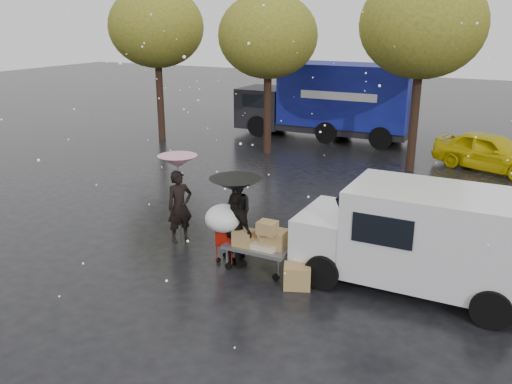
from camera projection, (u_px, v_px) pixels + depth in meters
The scene contains 14 objects.
ground at pixel (216, 255), 13.10m from camera, with size 90.00×90.00×0.00m, color black.
person_pink at pixel (180, 206), 13.69m from camera, with size 0.68×0.45×1.87m, color black.
person_middle at pixel (238, 211), 13.74m from camera, with size 0.79×0.61×1.62m, color black.
person_black at pixel (236, 230), 12.30m from camera, with size 1.05×0.44×1.79m, color black.
umbrella_pink at pixel (178, 162), 13.33m from camera, with size 0.98×0.98×2.26m.
umbrella_black at pixel (235, 185), 11.97m from camera, with size 1.17×1.17×2.11m.
vendor_cart at pixel (261, 241), 12.12m from camera, with size 1.52×0.80×1.27m.
shopping_cart at pixel (224, 221), 12.33m from camera, with size 0.84×0.84×1.46m.
white_van at pixel (423, 237), 11.18m from camera, with size 4.91×2.18×2.20m.
blue_truck at pixel (329, 101), 25.34m from camera, with size 8.30×2.60×3.50m.
box_ground_near at pixel (297, 276), 11.49m from camera, with size 0.56×0.45×0.51m, color #9B7643.
box_ground_far at pixel (327, 242), 13.45m from camera, with size 0.41×0.32×0.32m, color #9B7643.
yellow_taxi at pixel (491, 152), 20.19m from camera, with size 1.68×4.18×1.43m, color yellow.
tree_row at pixel (341, 31), 20.23m from camera, with size 21.60×4.40×7.12m.
Camera 1 is at (6.35, -10.22, 5.49)m, focal length 38.00 mm.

